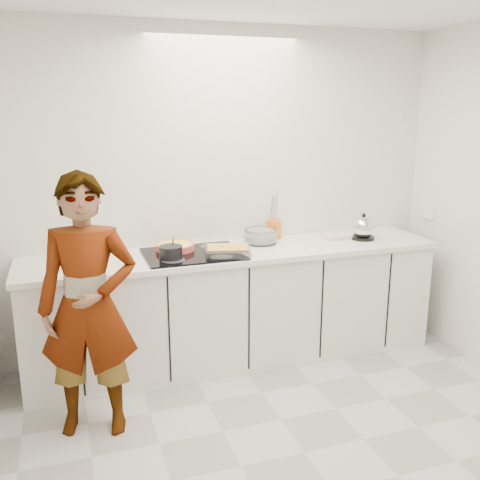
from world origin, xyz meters
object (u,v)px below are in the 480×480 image
object	(u,v)px
utensil_crock	(274,229)
cook	(88,307)
saucepan	(171,252)
kettle	(363,228)
tart_dish	(175,247)
baking_dish	(227,250)
hob	(193,254)
mixing_bowl	(261,237)

from	to	relation	value
utensil_crock	cook	size ratio (longest dim) A/B	0.09
utensil_crock	cook	distance (m)	1.80
saucepan	kettle	world-z (taller)	kettle
saucepan	utensil_crock	bearing A→B (deg)	21.53
tart_dish	cook	distance (m)	1.01
tart_dish	baking_dish	world-z (taller)	baking_dish
hob	tart_dish	bearing A→B (deg)	130.87
hob	baking_dish	distance (m)	0.27
tart_dish	kettle	size ratio (longest dim) A/B	1.75
hob	utensil_crock	world-z (taller)	utensil_crock
utensil_crock	baking_dish	bearing A→B (deg)	-142.28
saucepan	mixing_bowl	bearing A→B (deg)	17.67
baking_dish	cook	distance (m)	1.13
baking_dish	mixing_bowl	xyz separation A→B (m)	(0.37, 0.29, 0.01)
mixing_bowl	cook	size ratio (longest dim) A/B	0.18
tart_dish	utensil_crock	world-z (taller)	utensil_crock
baking_dish	mixing_bowl	bearing A→B (deg)	38.07
hob	kettle	size ratio (longest dim) A/B	3.27
mixing_bowl	utensil_crock	distance (m)	0.21
hob	baking_dish	world-z (taller)	baking_dish
mixing_bowl	cook	world-z (taller)	cook
utensil_crock	cook	world-z (taller)	cook
kettle	cook	size ratio (longest dim) A/B	0.13
hob	saucepan	xyz separation A→B (m)	(-0.19, -0.10, 0.05)
kettle	saucepan	bearing A→B (deg)	-176.25
cook	utensil_crock	bearing A→B (deg)	42.30
mixing_bowl	tart_dish	bearing A→B (deg)	-177.68
baking_dish	mixing_bowl	distance (m)	0.47
mixing_bowl	kettle	world-z (taller)	kettle
saucepan	kettle	xyz separation A→B (m)	(1.64, 0.11, 0.03)
hob	utensil_crock	xyz separation A→B (m)	(0.77, 0.28, 0.07)
kettle	utensil_crock	world-z (taller)	kettle
baking_dish	mixing_bowl	size ratio (longest dim) A/B	1.27
hob	utensil_crock	size ratio (longest dim) A/B	4.80
kettle	cook	world-z (taller)	cook
mixing_bowl	utensil_crock	bearing A→B (deg)	36.92
saucepan	cook	distance (m)	0.80
saucepan	cook	size ratio (longest dim) A/B	0.13
kettle	hob	bearing A→B (deg)	-179.52
saucepan	utensil_crock	xyz separation A→B (m)	(0.95, 0.38, 0.01)
saucepan	mixing_bowl	size ratio (longest dim) A/B	0.69
kettle	utensil_crock	size ratio (longest dim) A/B	1.47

